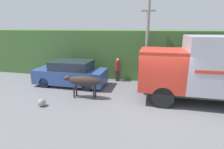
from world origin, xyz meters
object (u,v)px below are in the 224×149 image
roadside_rock (42,102)px  utility_pole (147,42)px  brown_cow (84,81)px  cargo_truck (220,68)px  pedestrian_on_hill (118,69)px  parked_suv (71,74)px

roadside_rock → utility_pole: bearing=45.5°
utility_pole → brown_cow: bearing=-133.0°
utility_pole → roadside_rock: 7.25m
brown_cow → utility_pole: utility_pole is taller
cargo_truck → pedestrian_on_hill: (-5.52, 2.69, -0.94)m
parked_suv → roadside_rock: bearing=-93.1°
utility_pole → roadside_rock: size_ratio=14.21×
cargo_truck → roadside_rock: 8.76m
brown_cow → roadside_rock: 2.31m
parked_suv → roadside_rock: 3.33m
brown_cow → parked_suv: (-1.62, 1.80, -0.14)m
roadside_rock → pedestrian_on_hill: bearing=60.2°
parked_suv → utility_pole: utility_pole is taller
parked_suv → pedestrian_on_hill: size_ratio=2.82×
parked_suv → brown_cow: bearing=-51.2°
cargo_truck → brown_cow: size_ratio=3.43×
parked_suv → utility_pole: bearing=15.0°
cargo_truck → brown_cow: (-6.70, -0.74, -0.90)m
brown_cow → pedestrian_on_hill: 3.62m
cargo_truck → parked_suv: bearing=170.5°
pedestrian_on_hill → brown_cow: bearing=55.9°
roadside_rock → brown_cow: bearing=42.3°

